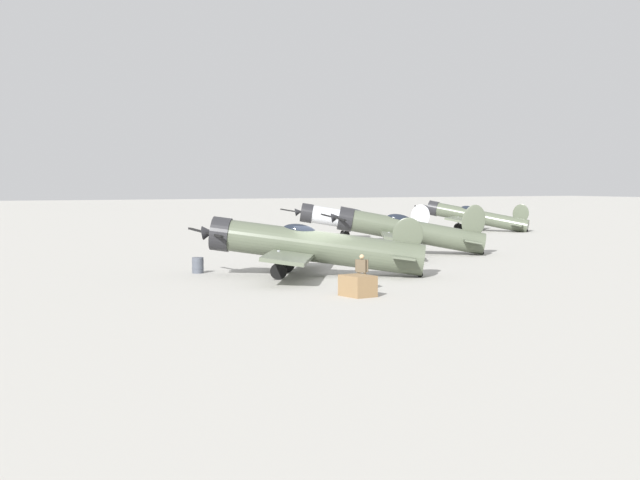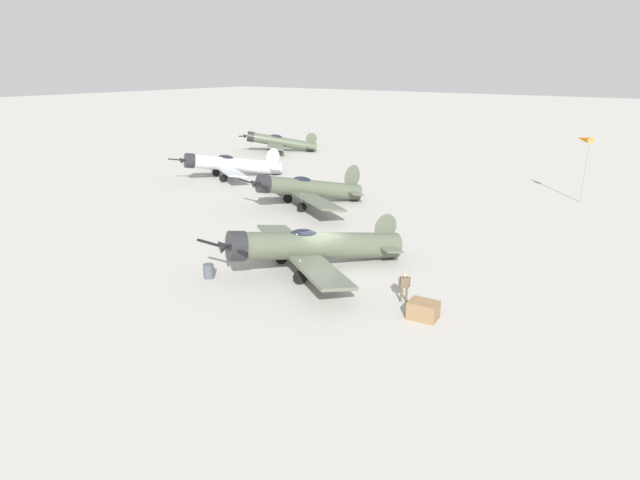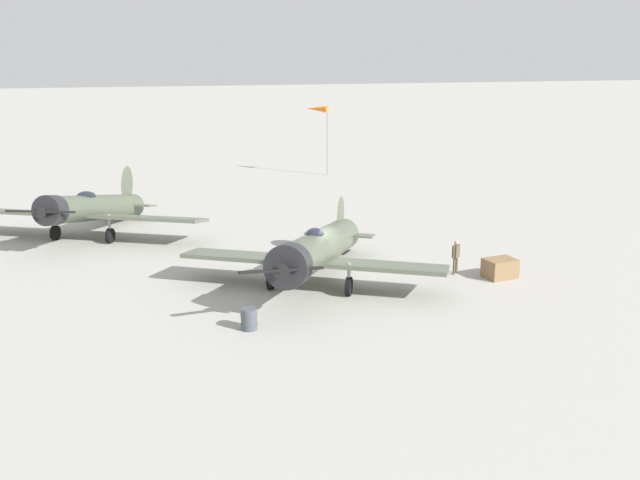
# 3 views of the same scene
# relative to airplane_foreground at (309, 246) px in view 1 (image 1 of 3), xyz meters

# --- Properties ---
(ground_plane) EXTENTS (400.00, 400.00, 0.00)m
(ground_plane) POSITION_rel_airplane_foreground_xyz_m (0.45, -0.28, -1.49)
(ground_plane) COLOR #A8A59E
(airplane_foreground) EXTENTS (10.08, 10.67, 3.01)m
(airplane_foreground) POSITION_rel_airplane_foreground_xyz_m (0.00, 0.00, 0.00)
(airplane_foreground) COLOR #4C5442
(airplane_foreground) RESTS_ON ground_plane
(airplane_mid_apron) EXTENTS (9.56, 12.51, 3.34)m
(airplane_mid_apron) POSITION_rel_airplane_foreground_xyz_m (11.51, 9.24, 0.06)
(airplane_mid_apron) COLOR #4C5442
(airplane_mid_apron) RESTS_ON ground_plane
(airplane_far_line) EXTENTS (10.84, 10.28, 3.05)m
(airplane_far_line) POSITION_rel_airplane_foreground_xyz_m (15.96, 22.79, -0.01)
(airplane_far_line) COLOR #B7BABF
(airplane_far_line) RESTS_ON ground_plane
(airplane_outer_stand) EXTENTS (9.36, 9.33, 3.03)m
(airplane_outer_stand) POSITION_rel_airplane_foreground_xyz_m (32.61, 30.25, -0.11)
(airplane_outer_stand) COLOR #4C5442
(airplane_outer_stand) RESTS_ON ground_plane
(ground_crew_mechanic) EXTENTS (0.43, 0.50, 1.56)m
(ground_crew_mechanic) POSITION_rel_airplane_foreground_xyz_m (-0.67, -6.38, -0.54)
(ground_crew_mechanic) COLOR brown
(ground_crew_mechanic) RESTS_ON ground_plane
(equipment_crate) EXTENTS (1.17, 1.47, 0.86)m
(equipment_crate) POSITION_rel_airplane_foreground_xyz_m (-1.79, -8.01, -1.06)
(equipment_crate) COLOR olive
(equipment_crate) RESTS_ON ground_plane
(fuel_drum) EXTENTS (0.62, 0.62, 0.81)m
(fuel_drum) POSITION_rel_airplane_foreground_xyz_m (-4.38, 3.98, -1.08)
(fuel_drum) COLOR #474C56
(fuel_drum) RESTS_ON ground_plane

